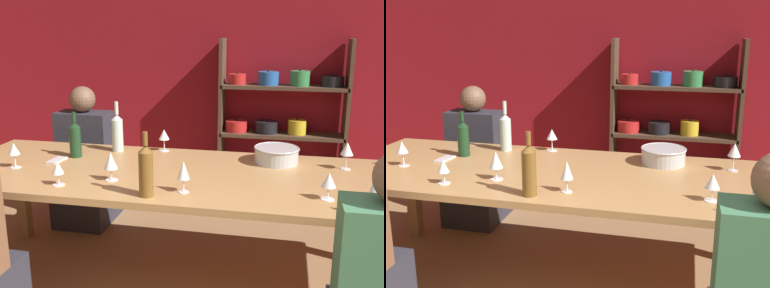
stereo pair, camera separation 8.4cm
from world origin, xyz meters
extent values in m
cube|color=maroon|center=(0.00, 3.83, 1.35)|extent=(8.80, 0.06, 2.70)
cube|color=#4C3828|center=(-0.13, 3.63, 0.74)|extent=(0.04, 0.30, 1.48)
cube|color=#4C3828|center=(1.11, 3.63, 0.74)|extent=(0.04, 0.30, 1.48)
cube|color=#4C3828|center=(0.49, 3.63, 0.02)|extent=(1.24, 0.30, 0.04)
cylinder|color=#235BAD|center=(0.03, 3.63, 0.10)|extent=(0.18, 0.18, 0.12)
sphere|color=black|center=(0.03, 3.63, 0.17)|extent=(0.02, 0.02, 0.02)
cylinder|color=black|center=(0.34, 3.63, 0.10)|extent=(0.18, 0.18, 0.12)
sphere|color=black|center=(0.34, 3.63, 0.17)|extent=(0.02, 0.02, 0.02)
cylinder|color=#338447|center=(0.65, 3.63, 0.10)|extent=(0.20, 0.20, 0.14)
sphere|color=black|center=(0.65, 3.63, 0.18)|extent=(0.02, 0.02, 0.02)
cylinder|color=silver|center=(0.96, 3.63, 0.10)|extent=(0.18, 0.18, 0.13)
sphere|color=black|center=(0.96, 3.63, 0.17)|extent=(0.02, 0.02, 0.02)
cube|color=#4C3828|center=(0.49, 3.63, 0.51)|extent=(1.24, 0.30, 0.04)
cylinder|color=red|center=(0.03, 3.63, 0.59)|extent=(0.23, 0.23, 0.11)
sphere|color=black|center=(0.03, 3.63, 0.66)|extent=(0.02, 0.02, 0.02)
cylinder|color=black|center=(0.34, 3.63, 0.59)|extent=(0.23, 0.23, 0.12)
sphere|color=black|center=(0.34, 3.63, 0.66)|extent=(0.02, 0.02, 0.02)
cylinder|color=gold|center=(0.65, 3.63, 0.60)|extent=(0.19, 0.19, 0.15)
sphere|color=black|center=(0.65, 3.63, 0.69)|extent=(0.02, 0.02, 0.02)
cube|color=#4C3828|center=(0.49, 3.63, 1.01)|extent=(1.24, 0.30, 0.04)
cylinder|color=red|center=(0.03, 3.63, 1.08)|extent=(0.17, 0.17, 0.10)
sphere|color=black|center=(0.03, 3.63, 1.14)|extent=(0.02, 0.02, 0.02)
cylinder|color=#235BAD|center=(0.34, 3.63, 1.09)|extent=(0.21, 0.21, 0.13)
sphere|color=black|center=(0.34, 3.63, 1.17)|extent=(0.02, 0.02, 0.02)
cylinder|color=#338447|center=(0.65, 3.63, 1.10)|extent=(0.19, 0.19, 0.15)
sphere|color=black|center=(0.65, 3.63, 1.18)|extent=(0.02, 0.02, 0.02)
cylinder|color=black|center=(0.96, 3.63, 1.08)|extent=(0.22, 0.22, 0.10)
sphere|color=black|center=(0.96, 3.63, 1.14)|extent=(0.02, 0.02, 0.02)
cube|color=#AD7F4C|center=(-0.02, 1.50, 0.74)|extent=(2.96, 1.03, 0.04)
cube|color=#AD7F4C|center=(-1.42, 1.93, 0.36)|extent=(0.08, 0.08, 0.72)
cylinder|color=#B7BABC|center=(0.48, 1.81, 0.81)|extent=(0.27, 0.27, 0.10)
torus|color=#B7BABC|center=(0.48, 1.81, 0.85)|extent=(0.28, 0.28, 0.01)
cylinder|color=brown|center=(-0.15, 1.09, 0.87)|extent=(0.07, 0.07, 0.23)
cone|color=brown|center=(-0.15, 1.09, 1.01)|extent=(0.07, 0.07, 0.03)
cylinder|color=brown|center=(-0.15, 1.09, 1.06)|extent=(0.03, 0.03, 0.07)
cylinder|color=#19381E|center=(-0.82, 1.67, 0.86)|extent=(0.08, 0.08, 0.20)
cone|color=#19381E|center=(-0.82, 1.67, 0.97)|extent=(0.08, 0.08, 0.03)
cylinder|color=#19381E|center=(-0.82, 1.67, 1.03)|extent=(0.03, 0.03, 0.07)
cylinder|color=#B2C6C1|center=(-0.60, 1.87, 0.87)|extent=(0.08, 0.08, 0.22)
cone|color=#B2C6C1|center=(-0.60, 1.87, 1.00)|extent=(0.08, 0.08, 0.04)
cylinder|color=#B2C6C1|center=(-0.60, 1.87, 1.06)|extent=(0.03, 0.03, 0.09)
cylinder|color=white|center=(0.90, 1.76, 0.76)|extent=(0.06, 0.06, 0.00)
cylinder|color=white|center=(0.90, 1.76, 0.80)|extent=(0.01, 0.01, 0.09)
cone|color=white|center=(0.90, 1.76, 0.89)|extent=(0.08, 0.08, 0.08)
cylinder|color=white|center=(0.75, 1.23, 0.76)|extent=(0.07, 0.07, 0.00)
cylinder|color=white|center=(0.75, 1.23, 0.79)|extent=(0.01, 0.01, 0.06)
cone|color=white|center=(0.75, 1.23, 0.86)|extent=(0.07, 0.07, 0.07)
cylinder|color=beige|center=(0.75, 1.23, 0.84)|extent=(0.04, 0.04, 0.03)
cylinder|color=white|center=(-1.08, 1.38, 0.76)|extent=(0.06, 0.06, 0.00)
cylinder|color=white|center=(-1.08, 1.38, 0.80)|extent=(0.01, 0.01, 0.08)
cone|color=white|center=(-1.08, 1.38, 0.88)|extent=(0.07, 0.07, 0.07)
cylinder|color=beige|center=(-1.08, 1.38, 0.86)|extent=(0.04, 0.04, 0.03)
cylinder|color=white|center=(-0.67, 1.14, 0.76)|extent=(0.06, 0.06, 0.00)
cylinder|color=white|center=(-0.67, 1.14, 0.79)|extent=(0.01, 0.01, 0.06)
cone|color=white|center=(-0.67, 1.14, 0.86)|extent=(0.06, 0.06, 0.07)
cylinder|color=white|center=(-0.41, 1.28, 0.76)|extent=(0.07, 0.07, 0.00)
cylinder|color=white|center=(-0.41, 1.28, 0.79)|extent=(0.01, 0.01, 0.06)
cone|color=white|center=(-0.41, 1.28, 0.87)|extent=(0.08, 0.08, 0.10)
cylinder|color=maroon|center=(-0.41, 1.28, 0.85)|extent=(0.04, 0.04, 0.04)
cylinder|color=white|center=(-0.29, 1.94, 0.76)|extent=(0.07, 0.07, 0.00)
cylinder|color=white|center=(-0.29, 1.94, 0.80)|extent=(0.01, 0.01, 0.08)
cone|color=white|center=(-0.29, 1.94, 0.87)|extent=(0.07, 0.07, 0.07)
cylinder|color=maroon|center=(-0.29, 1.94, 0.86)|extent=(0.04, 0.04, 0.03)
cylinder|color=white|center=(0.93, 1.06, 0.76)|extent=(0.06, 0.06, 0.00)
cylinder|color=white|center=(0.93, 1.06, 0.80)|extent=(0.01, 0.01, 0.08)
cone|color=white|center=(0.93, 1.06, 0.89)|extent=(0.06, 0.06, 0.10)
cylinder|color=beige|center=(0.93, 1.06, 0.87)|extent=(0.03, 0.03, 0.04)
cylinder|color=white|center=(0.02, 1.18, 0.76)|extent=(0.06, 0.06, 0.00)
cylinder|color=white|center=(0.02, 1.18, 0.80)|extent=(0.01, 0.01, 0.07)
cone|color=white|center=(0.02, 1.18, 0.88)|extent=(0.06, 0.06, 0.10)
cube|color=silver|center=(-0.90, 1.56, 0.76)|extent=(0.08, 0.15, 0.01)
cube|color=#2D2D38|center=(-1.07, 2.33, 0.23)|extent=(0.43, 0.54, 0.46)
cube|color=#2D2D38|center=(-1.07, 2.33, 0.70)|extent=(0.43, 0.24, 0.47)
sphere|color=brown|center=(-1.07, 2.33, 1.03)|extent=(0.21, 0.21, 0.21)
camera|label=1|loc=(0.52, -0.97, 1.59)|focal=42.00mm
camera|label=2|loc=(0.60, -0.95, 1.59)|focal=42.00mm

